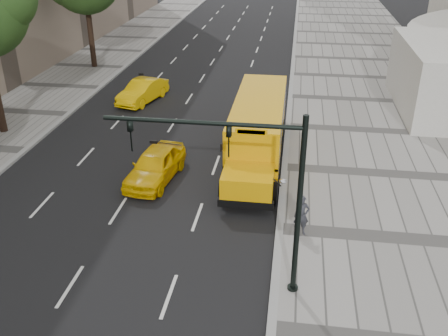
# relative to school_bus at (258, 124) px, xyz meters

# --- Properties ---
(ground) EXTENTS (140.00, 140.00, 0.00)m
(ground) POSITION_rel_school_bus_xyz_m (-4.50, -1.53, -1.76)
(ground) COLOR black
(ground) RESTS_ON ground
(sidewalk_museum) EXTENTS (12.00, 140.00, 0.15)m
(sidewalk_museum) POSITION_rel_school_bus_xyz_m (7.50, -1.53, -1.69)
(sidewalk_museum) COLOR gray
(sidewalk_museum) RESTS_ON ground
(curb_museum) EXTENTS (0.30, 140.00, 0.15)m
(curb_museum) POSITION_rel_school_bus_xyz_m (1.50, -1.53, -1.69)
(curb_museum) COLOR gray
(curb_museum) RESTS_ON ground
(curb_far) EXTENTS (0.30, 140.00, 0.15)m
(curb_far) POSITION_rel_school_bus_xyz_m (-12.50, -1.53, -1.69)
(curb_far) COLOR gray
(curb_far) RESTS_ON ground
(school_bus) EXTENTS (2.96, 11.56, 3.19)m
(school_bus) POSITION_rel_school_bus_xyz_m (0.00, 0.00, 0.00)
(school_bus) COLOR #E39D05
(school_bus) RESTS_ON ground
(taxi_near) EXTENTS (2.41, 4.75, 1.55)m
(taxi_near) POSITION_rel_school_bus_xyz_m (-4.62, -3.51, -0.99)
(taxi_near) COLOR #E6B003
(taxi_near) RESTS_ON ground
(taxi_far) EXTENTS (2.73, 4.81, 1.50)m
(taxi_far) POSITION_rel_school_bus_xyz_m (-8.50, 7.44, -1.01)
(taxi_far) COLOR #E6B003
(taxi_far) RESTS_ON ground
(pedestrian) EXTENTS (0.70, 0.55, 1.69)m
(pedestrian) POSITION_rel_school_bus_xyz_m (2.32, -7.37, -0.77)
(pedestrian) COLOR #2D2E35
(pedestrian) RESTS_ON sidewalk_museum
(traffic_signal) EXTENTS (6.18, 0.36, 6.40)m
(traffic_signal) POSITION_rel_school_bus_xyz_m (0.69, -10.73, 2.33)
(traffic_signal) COLOR black
(traffic_signal) RESTS_ON ground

